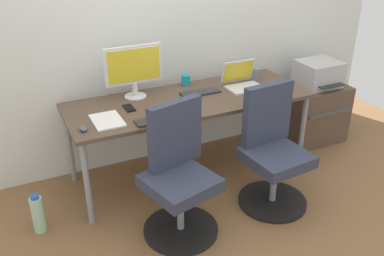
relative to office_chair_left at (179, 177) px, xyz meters
The scene contains 18 objects.
ground_plane 0.85m from the office_chair_left, 58.97° to the left, with size 5.28×5.28×0.00m, color brown.
back_wall 1.44m from the office_chair_left, 70.55° to the left, with size 4.40×0.04×2.60m, color silver.
desk 0.78m from the office_chair_left, 58.97° to the left, with size 2.01×0.73×0.71m.
office_chair_left is the anchor object (origin of this frame).
office_chair_right 0.79m from the office_chair_left, ahead, with size 0.54×0.54×0.94m.
side_cabinet 1.92m from the office_chair_left, 21.51° to the left, with size 0.56×0.48×0.57m.
printer 1.94m from the office_chair_left, 21.48° to the left, with size 0.38×0.40×0.24m.
water_bottle_on_floor 1.04m from the office_chair_left, 157.62° to the left, with size 0.09×0.09×0.31m.
desktop_monitor 1.01m from the office_chair_left, 90.37° to the left, with size 0.48×0.18×0.43m.
open_laptop 1.18m from the office_chair_left, 36.63° to the left, with size 0.31×0.28×0.22m.
keyboard_by_monitor 0.45m from the office_chair_left, 90.66° to the left, with size 0.34×0.12×0.02m, color #2D2D2D.
keyboard_by_laptop 0.91m from the office_chair_left, 53.56° to the left, with size 0.34×0.12×0.02m, color #2D2D2D.
mouse_by_monitor 0.95m from the office_chair_left, 26.78° to the left, with size 0.06×0.10×0.03m, color silver.
mouse_by_laptop 0.75m from the office_chair_left, 140.90° to the left, with size 0.06×0.10×0.03m, color #515156.
coffee_mug 1.11m from the office_chair_left, 62.44° to the left, with size 0.08×0.08×0.09m, color teal.
pen_cup 1.42m from the office_chair_left, 35.11° to the left, with size 0.07×0.07×0.10m, color slate.
phone_near_monitor 0.73m from the office_chair_left, 101.11° to the left, with size 0.07×0.14×0.01m, color black.
paper_pile 0.67m from the office_chair_left, 124.22° to the left, with size 0.21×0.30×0.01m, color white.
Camera 1 is at (-1.37, -2.92, 2.04)m, focal length 39.80 mm.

